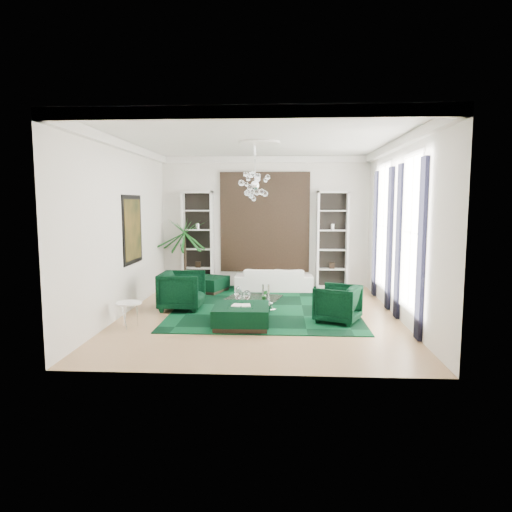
# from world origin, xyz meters

# --- Properties ---
(floor) EXTENTS (6.00, 7.00, 0.02)m
(floor) POSITION_xyz_m (0.00, 0.00, -0.01)
(floor) COLOR tan
(floor) RESTS_ON ground
(ceiling) EXTENTS (6.00, 7.00, 0.02)m
(ceiling) POSITION_xyz_m (0.00, 0.00, 3.81)
(ceiling) COLOR white
(ceiling) RESTS_ON ground
(wall_back) EXTENTS (6.00, 0.02, 3.80)m
(wall_back) POSITION_xyz_m (0.00, 3.51, 1.90)
(wall_back) COLOR silver
(wall_back) RESTS_ON ground
(wall_front) EXTENTS (6.00, 0.02, 3.80)m
(wall_front) POSITION_xyz_m (0.00, -3.51, 1.90)
(wall_front) COLOR silver
(wall_front) RESTS_ON ground
(wall_left) EXTENTS (0.02, 7.00, 3.80)m
(wall_left) POSITION_xyz_m (-3.01, 0.00, 1.90)
(wall_left) COLOR silver
(wall_left) RESTS_ON ground
(wall_right) EXTENTS (0.02, 7.00, 3.80)m
(wall_right) POSITION_xyz_m (3.01, 0.00, 1.90)
(wall_right) COLOR silver
(wall_right) RESTS_ON ground
(crown_molding) EXTENTS (6.00, 7.00, 0.18)m
(crown_molding) POSITION_xyz_m (0.00, 0.00, 3.70)
(crown_molding) COLOR white
(crown_molding) RESTS_ON ceiling
(ceiling_medallion) EXTENTS (0.90, 0.90, 0.05)m
(ceiling_medallion) POSITION_xyz_m (0.00, 0.30, 3.77)
(ceiling_medallion) COLOR white
(ceiling_medallion) RESTS_ON ceiling
(tapestry) EXTENTS (2.50, 0.06, 2.80)m
(tapestry) POSITION_xyz_m (0.00, 3.46, 1.90)
(tapestry) COLOR black
(tapestry) RESTS_ON wall_back
(shelving_left) EXTENTS (0.90, 0.38, 2.80)m
(shelving_left) POSITION_xyz_m (-1.95, 3.31, 1.40)
(shelving_left) COLOR white
(shelving_left) RESTS_ON floor
(shelving_right) EXTENTS (0.90, 0.38, 2.80)m
(shelving_right) POSITION_xyz_m (1.95, 3.31, 1.40)
(shelving_right) COLOR white
(shelving_right) RESTS_ON floor
(painting) EXTENTS (0.04, 1.30, 1.60)m
(painting) POSITION_xyz_m (-2.97, 0.60, 1.85)
(painting) COLOR black
(painting) RESTS_ON wall_left
(window_near) EXTENTS (0.03, 1.10, 2.90)m
(window_near) POSITION_xyz_m (2.99, -0.90, 1.90)
(window_near) COLOR white
(window_near) RESTS_ON wall_right
(curtain_near_a) EXTENTS (0.07, 0.30, 3.25)m
(curtain_near_a) POSITION_xyz_m (2.96, -1.68, 1.65)
(curtain_near_a) COLOR black
(curtain_near_a) RESTS_ON floor
(curtain_near_b) EXTENTS (0.07, 0.30, 3.25)m
(curtain_near_b) POSITION_xyz_m (2.96, -0.12, 1.65)
(curtain_near_b) COLOR black
(curtain_near_b) RESTS_ON floor
(window_far) EXTENTS (0.03, 1.10, 2.90)m
(window_far) POSITION_xyz_m (2.99, 1.50, 1.90)
(window_far) COLOR white
(window_far) RESTS_ON wall_right
(curtain_far_a) EXTENTS (0.07, 0.30, 3.25)m
(curtain_far_a) POSITION_xyz_m (2.96, 0.72, 1.65)
(curtain_far_a) COLOR black
(curtain_far_a) RESTS_ON floor
(curtain_far_b) EXTENTS (0.07, 0.30, 3.25)m
(curtain_far_b) POSITION_xyz_m (2.96, 2.28, 1.65)
(curtain_far_b) COLOR black
(curtain_far_b) RESTS_ON floor
(rug) EXTENTS (4.20, 5.00, 0.02)m
(rug) POSITION_xyz_m (0.12, 0.96, 0.01)
(rug) COLOR black
(rug) RESTS_ON floor
(sofa) EXTENTS (2.18, 0.87, 0.63)m
(sofa) POSITION_xyz_m (0.28, 2.86, 0.32)
(sofa) COLOR white
(sofa) RESTS_ON floor
(armchair_left) EXTENTS (0.99, 0.96, 0.89)m
(armchair_left) POSITION_xyz_m (-1.81, 0.45, 0.44)
(armchair_left) COLOR black
(armchair_left) RESTS_ON floor
(armchair_right) EXTENTS (1.12, 1.11, 0.78)m
(armchair_right) POSITION_xyz_m (1.66, -0.48, 0.39)
(armchair_right) COLOR black
(armchair_right) RESTS_ON floor
(coffee_table) EXTENTS (1.37, 1.37, 0.39)m
(coffee_table) POSITION_xyz_m (-0.15, -0.03, 0.19)
(coffee_table) COLOR white
(coffee_table) RESTS_ON floor
(ottoman_side) EXTENTS (1.21, 1.21, 0.42)m
(ottoman_side) POSITION_xyz_m (-1.56, 2.55, 0.21)
(ottoman_side) COLOR black
(ottoman_side) RESTS_ON floor
(ottoman_front) EXTENTS (1.12, 1.12, 0.44)m
(ottoman_front) POSITION_xyz_m (-0.30, -0.97, 0.22)
(ottoman_front) COLOR black
(ottoman_front) RESTS_ON floor
(book) EXTENTS (0.37, 0.25, 0.03)m
(book) POSITION_xyz_m (-0.30, -0.97, 0.45)
(book) COLOR white
(book) RESTS_ON ottoman_front
(side_table) EXTENTS (0.60, 0.60, 0.49)m
(side_table) POSITION_xyz_m (-2.54, -1.10, 0.25)
(side_table) COLOR white
(side_table) RESTS_ON floor
(palm) EXTENTS (1.90, 1.90, 2.62)m
(palm) POSITION_xyz_m (-2.30, 3.15, 1.31)
(palm) COLOR #19591E
(palm) RESTS_ON floor
(chandelier) EXTENTS (1.00, 1.00, 0.71)m
(chandelier) POSITION_xyz_m (-0.11, 0.35, 2.85)
(chandelier) COLOR white
(chandelier) RESTS_ON ceiling
(table_plant) EXTENTS (0.14, 0.11, 0.23)m
(table_plant) POSITION_xyz_m (0.13, -0.27, 0.50)
(table_plant) COLOR #19591E
(table_plant) RESTS_ON coffee_table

